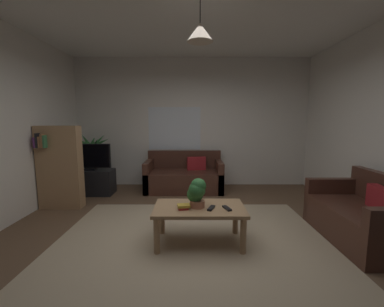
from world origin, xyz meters
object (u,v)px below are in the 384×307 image
(book_on_table_0, at_px, (183,208))
(potted_plant_on_table, at_px, (197,192))
(tv_stand, at_px, (91,182))
(coffee_table, at_px, (199,212))
(remote_on_table_0, at_px, (211,208))
(couch_under_window, at_px, (184,177))
(tv, at_px, (89,157))
(pendant_lamp, at_px, (200,32))
(remote_on_table_1, at_px, (227,208))
(book_on_table_1, at_px, (184,206))
(bookshelf_corner, at_px, (60,167))
(potted_palm_corner, at_px, (92,162))
(couch_right_side, at_px, (364,219))

(book_on_table_0, height_order, potted_plant_on_table, potted_plant_on_table)
(tv_stand, bearing_deg, coffee_table, -43.38)
(book_on_table_0, xyz_separation_m, remote_on_table_0, (0.33, 0.01, -0.00))
(couch_under_window, bearing_deg, tv_stand, -171.34)
(remote_on_table_0, height_order, tv_stand, tv_stand)
(tv, xyz_separation_m, pendant_lamp, (2.14, -2.00, 1.67))
(remote_on_table_1, xyz_separation_m, potted_plant_on_table, (-0.35, 0.08, 0.18))
(remote_on_table_1, xyz_separation_m, tv, (-2.46, 2.08, 0.30))
(book_on_table_1, bearing_deg, bookshelf_corner, 148.25)
(remote_on_table_0, relative_size, remote_on_table_1, 1.00)
(book_on_table_1, bearing_deg, tv, 133.14)
(tv, bearing_deg, book_on_table_0, -47.05)
(book_on_table_0, bearing_deg, pendant_lamp, 25.68)
(tv_stand, bearing_deg, couch_under_window, 8.66)
(potted_palm_corner, relative_size, bookshelf_corner, 0.87)
(couch_under_window, relative_size, potted_plant_on_table, 4.60)
(remote_on_table_0, distance_m, bookshelf_corner, 2.80)
(remote_on_table_1, bearing_deg, bookshelf_corner, 135.43)
(coffee_table, bearing_deg, bookshelf_corner, 151.94)
(tv, bearing_deg, book_on_table_1, -46.86)
(remote_on_table_1, xyz_separation_m, bookshelf_corner, (-2.64, 1.32, 0.24))
(coffee_table, xyz_separation_m, tv_stand, (-2.14, 2.02, -0.14))
(couch_under_window, xyz_separation_m, pendant_lamp, (0.25, -2.31, 2.17))
(tv, relative_size, potted_palm_corner, 0.70)
(bookshelf_corner, bearing_deg, couch_right_side, -15.03)
(tv_stand, relative_size, tv, 1.06)
(remote_on_table_1, distance_m, pendant_lamp, 2.00)
(coffee_table, xyz_separation_m, book_on_table_1, (-0.19, -0.08, 0.12))
(tv_stand, distance_m, pendant_lamp, 3.67)
(tv_stand, xyz_separation_m, pendant_lamp, (2.14, -2.02, 2.20))
(remote_on_table_0, relative_size, pendant_lamp, 0.32)
(couch_under_window, bearing_deg, potted_plant_on_table, -84.49)
(remote_on_table_1, relative_size, bookshelf_corner, 0.11)
(pendant_lamp, bearing_deg, remote_on_table_1, -14.52)
(potted_palm_corner, bearing_deg, coffee_table, -47.49)
(remote_on_table_1, relative_size, pendant_lamp, 0.32)
(couch_right_side, bearing_deg, tv, -114.80)
(coffee_table, distance_m, remote_on_table_1, 0.34)
(coffee_table, distance_m, pendant_lamp, 2.06)
(couch_under_window, height_order, book_on_table_1, couch_under_window)
(couch_right_side, height_order, tv_stand, couch_right_side)
(book_on_table_1, relative_size, pendant_lamp, 0.28)
(remote_on_table_1, distance_m, potted_plant_on_table, 0.40)
(book_on_table_1, height_order, pendant_lamp, pendant_lamp)
(bookshelf_corner, bearing_deg, tv, 76.34)
(remote_on_table_0, bearing_deg, book_on_table_1, -156.86)
(couch_under_window, xyz_separation_m, potted_plant_on_table, (0.22, -2.31, 0.37))
(book_on_table_1, relative_size, bookshelf_corner, 0.10)
(coffee_table, distance_m, book_on_table_1, 0.23)
(book_on_table_1, bearing_deg, couch_under_window, 91.65)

